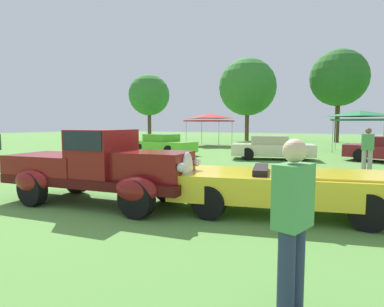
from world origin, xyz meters
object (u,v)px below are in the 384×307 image
(spectator_between_cars, at_px, (293,222))
(canopy_tent_left_field, at_px, (210,117))
(feature_pickup_truck, at_px, (100,166))
(show_car_lime, at_px, (163,145))
(neighbor_convertible, at_px, (289,186))
(show_car_yellow, at_px, (104,141))
(canopy_tent_center_field, at_px, (360,115))
(show_car_cream, at_px, (272,148))
(spectator_near_truck, at_px, (368,149))

(spectator_between_cars, relative_size, canopy_tent_left_field, 0.51)
(feature_pickup_truck, bearing_deg, canopy_tent_left_field, 107.55)
(show_car_lime, height_order, spectator_between_cars, spectator_between_cars)
(feature_pickup_truck, height_order, neighbor_convertible, feature_pickup_truck)
(show_car_yellow, xyz_separation_m, canopy_tent_left_field, (4.89, 7.66, 1.82))
(show_car_lime, bearing_deg, canopy_tent_center_field, 35.36)
(show_car_cream, xyz_separation_m, canopy_tent_left_field, (-7.40, 8.45, 1.82))
(show_car_lime, distance_m, canopy_tent_left_field, 9.08)
(spectator_between_cars, bearing_deg, show_car_lime, 127.23)
(show_car_yellow, bearing_deg, neighbor_convertible, -35.45)
(feature_pickup_truck, bearing_deg, spectator_between_cars, -27.02)
(show_car_lime, bearing_deg, neighbor_convertible, -45.93)
(show_car_lime, bearing_deg, show_car_yellow, 168.48)
(show_car_cream, height_order, spectator_near_truck, spectator_near_truck)
(spectator_between_cars, height_order, canopy_tent_center_field, canopy_tent_center_field)
(spectator_near_truck, height_order, spectator_between_cars, same)
(canopy_tent_left_field, bearing_deg, canopy_tent_center_field, -7.15)
(show_car_lime, relative_size, canopy_tent_center_field, 1.31)
(neighbor_convertible, relative_size, spectator_between_cars, 2.85)
(show_car_lime, distance_m, spectator_between_cars, 16.40)
(feature_pickup_truck, relative_size, neighbor_convertible, 0.97)
(show_car_yellow, xyz_separation_m, show_car_lime, (5.83, -1.19, -0.00))
(neighbor_convertible, bearing_deg, show_car_yellow, 144.55)
(neighbor_convertible, xyz_separation_m, canopy_tent_left_field, (-10.16, 18.37, 1.84))
(canopy_tent_left_field, relative_size, canopy_tent_center_field, 1.00)
(canopy_tent_center_field, bearing_deg, neighbor_convertible, -94.15)
(feature_pickup_truck, bearing_deg, show_car_yellow, 133.02)
(show_car_yellow, relative_size, spectator_between_cars, 2.61)
(spectator_between_cars, distance_m, canopy_tent_left_field, 24.49)
(canopy_tent_center_field, bearing_deg, show_car_yellow, -159.06)
(show_car_lime, relative_size, spectator_near_truck, 2.55)
(show_car_cream, xyz_separation_m, spectator_near_truck, (4.29, -2.92, 0.31))
(show_car_yellow, xyz_separation_m, spectator_near_truck, (16.58, -3.71, 0.31))
(show_car_yellow, bearing_deg, spectator_between_cars, -42.13)
(spectator_near_truck, bearing_deg, feature_pickup_truck, -124.09)
(show_car_yellow, xyz_separation_m, show_car_cream, (12.29, -0.79, -0.00))
(spectator_between_cars, xyz_separation_m, canopy_tent_center_field, (0.53, 20.48, 1.51))
(neighbor_convertible, distance_m, show_car_yellow, 18.48)
(neighbor_convertible, xyz_separation_m, show_car_lime, (-9.22, 9.53, 0.02))
(spectator_near_truck, bearing_deg, neighbor_convertible, -102.28)
(neighbor_convertible, distance_m, spectator_near_truck, 7.18)
(show_car_cream, relative_size, canopy_tent_center_field, 1.34)
(feature_pickup_truck, height_order, show_car_yellow, feature_pickup_truck)
(feature_pickup_truck, xyz_separation_m, show_car_yellow, (-11.06, 11.86, -0.27))
(neighbor_convertible, bearing_deg, spectator_near_truck, 77.72)
(spectator_near_truck, bearing_deg, canopy_tent_center_field, 91.70)
(show_car_cream, bearing_deg, canopy_tent_center_field, 60.38)
(feature_pickup_truck, xyz_separation_m, spectator_between_cars, (4.69, -2.39, 0.05))
(show_car_lime, relative_size, show_car_cream, 0.97)
(neighbor_convertible, distance_m, canopy_tent_center_field, 17.09)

